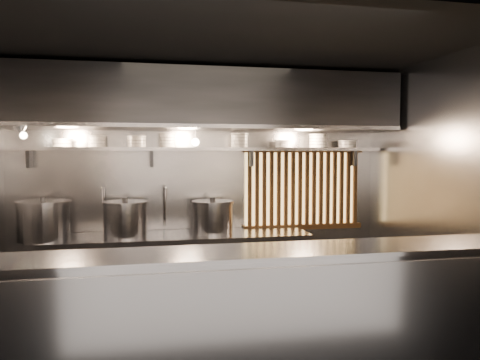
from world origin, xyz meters
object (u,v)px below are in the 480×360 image
object	(u,v)px
pendant_bulb	(195,142)
stock_pot_left	(44,220)
stock_pot_right	(213,217)
heat_lamp	(21,130)
stock_pot_mid	(125,219)

from	to	relation	value
pendant_bulb	stock_pot_left	distance (m)	1.86
stock_pot_left	stock_pot_right	xyz separation A→B (m)	(1.84, 0.07, -0.02)
heat_lamp	pendant_bulb	world-z (taller)	heat_lamp
stock_pot_left	stock_pot_right	world-z (taller)	stock_pot_left
stock_pot_left	stock_pot_right	size ratio (longest dim) A/B	1.04
heat_lamp	stock_pot_right	xyz separation A→B (m)	(1.99, 0.30, -0.98)
stock_pot_left	stock_pot_mid	world-z (taller)	stock_pot_left
heat_lamp	stock_pot_left	distance (m)	0.99
pendant_bulb	stock_pot_mid	bearing A→B (deg)	-173.26
pendant_bulb	stock_pot_mid	world-z (taller)	pendant_bulb
pendant_bulb	stock_pot_right	size ratio (longest dim) A/B	0.33
heat_lamp	stock_pot_mid	xyz separation A→B (m)	(1.00, 0.26, -0.97)
stock_pot_left	heat_lamp	bearing A→B (deg)	-122.56
pendant_bulb	stock_pot_left	xyz separation A→B (m)	(-1.65, -0.12, -0.85)
pendant_bulb	stock_pot_right	world-z (taller)	pendant_bulb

